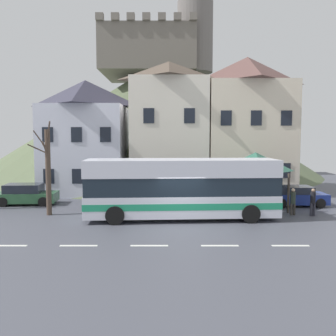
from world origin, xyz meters
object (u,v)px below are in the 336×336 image
Objects in this scene: hilltop_castle at (151,119)px; transit_bus at (183,189)px; parked_car_00 at (298,196)px; parked_car_02 at (28,194)px; townhouse_01 at (171,128)px; townhouse_02 at (248,125)px; pedestrian_00 at (249,196)px; bare_tree_01 at (50,170)px; public_bench at (264,194)px; pedestrian_01 at (295,201)px; townhouse_00 at (88,137)px; bus_shelter at (257,162)px; pedestrian_02 at (315,202)px.

transit_bus is at bearing -83.42° from hilltop_castle.
hilltop_castle is at bearing 116.20° from parked_car_00.
townhouse_01 is at bearing 23.04° from parked_car_02.
townhouse_02 reaches higher than pedestrian_00.
hilltop_castle is 26.80m from bare_tree_01.
public_bench is at bearing 40.58° from transit_bus.
townhouse_01 reaches higher than parked_car_00.
transit_bus reaches higher than pedestrian_01.
pedestrian_00 reaches higher than parked_car_02.
pedestrian_01 is at bearing -26.45° from pedestrian_00.
pedestrian_00 is at bearing -56.19° from townhouse_01.
townhouse_01 is 12.00m from pedestrian_01.
townhouse_01 is 0.98× the size of transit_bus.
townhouse_02 reaches higher than townhouse_00.
pedestrian_00 is at bearing 24.17° from transit_bus.
townhouse_00 is at bearing 163.29° from public_bench.
parked_car_00 is (7.81, 3.95, -1.04)m from transit_bus.
townhouse_00 is 2.54× the size of bus_shelter.
pedestrian_00 is at bearing 158.78° from pedestrian_02.
transit_bus is (7.49, -9.90, -2.90)m from townhouse_00.
bus_shelter is 2.26× the size of pedestrian_01.
pedestrian_02 is at bearing -21.22° from pedestrian_00.
bare_tree_01 reaches higher than bus_shelter.
pedestrian_00 is at bearing 153.55° from pedestrian_01.
parked_car_00 is 4.07m from pedestrian_00.
townhouse_02 is 6.63m from public_bench.
townhouse_02 is 7.24× the size of public_bench.
parked_car_00 is 2.50× the size of public_bench.
pedestrian_02 is 1.05× the size of public_bench.
parked_car_00 is (10.93, -23.10, -6.28)m from hilltop_castle.
pedestrian_01 is (1.69, -2.35, -2.12)m from bus_shelter.
bus_shelter reaches higher than public_bench.
parked_car_02 is 2.55× the size of pedestrian_01.
parked_car_00 is at bearing -32.71° from townhouse_01.
bus_shelter is (8.02, -23.75, -3.95)m from hilltop_castle.
townhouse_02 is 10.60m from pedestrian_02.
townhouse_00 is at bearing 151.97° from bus_shelter.
hilltop_castle is at bearing 97.87° from townhouse_01.
hilltop_castle reaches higher than pedestrian_01.
townhouse_02 is at bearing 102.10° from pedestrian_02.
pedestrian_02 is at bearing -72.16° from public_bench.
townhouse_02 is 6.91× the size of pedestrian_02.
townhouse_01 reaches higher than pedestrian_00.
pedestrian_01 is 14.51m from bare_tree_01.
townhouse_00 reaches higher than bus_shelter.
hilltop_castle is 25.38m from bus_shelter.
townhouse_02 is 9.30m from pedestrian_00.
public_bench is (16.55, 1.38, -0.21)m from parked_car_02.
pedestrian_00 is at bearing -122.32° from bus_shelter.
hilltop_castle reaches higher than townhouse_00.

